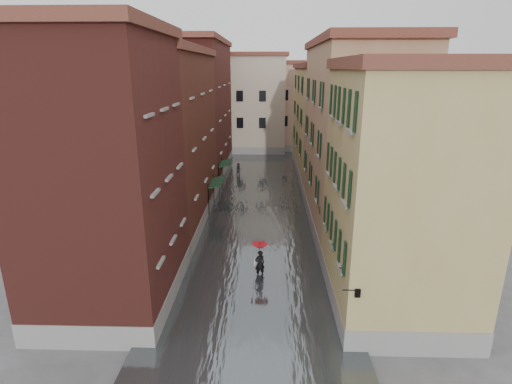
# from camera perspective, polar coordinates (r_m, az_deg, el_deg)

# --- Properties ---
(ground) EXTENTS (120.00, 120.00, 0.00)m
(ground) POSITION_cam_1_polar(r_m,az_deg,el_deg) (23.19, -0.32, -12.57)
(ground) COLOR #535355
(ground) RESTS_ON ground
(floodwater) EXTENTS (10.00, 60.00, 0.20)m
(floodwater) POSITION_cam_1_polar(r_m,az_deg,el_deg) (35.02, 0.42, -1.76)
(floodwater) COLOR #4C5154
(floodwater) RESTS_ON ground
(building_left_near) EXTENTS (6.00, 8.00, 13.00)m
(building_left_near) POSITION_cam_1_polar(r_m,az_deg,el_deg) (20.30, -20.73, 1.76)
(building_left_near) COLOR maroon
(building_left_near) RESTS_ON ground
(building_left_mid) EXTENTS (6.00, 14.00, 12.50)m
(building_left_mid) POSITION_cam_1_polar(r_m,az_deg,el_deg) (30.56, -13.07, 6.89)
(building_left_mid) COLOR #55271B
(building_left_mid) RESTS_ON ground
(building_left_far) EXTENTS (6.00, 16.00, 14.00)m
(building_left_far) POSITION_cam_1_polar(r_m,az_deg,el_deg) (44.99, -8.37, 11.35)
(building_left_far) COLOR maroon
(building_left_far) RESTS_ON ground
(building_right_near) EXTENTS (6.00, 8.00, 11.50)m
(building_right_near) POSITION_cam_1_polar(r_m,az_deg,el_deg) (20.01, 19.90, -0.62)
(building_right_near) COLOR tan
(building_right_near) RESTS_ON ground
(building_right_mid) EXTENTS (6.00, 14.00, 13.00)m
(building_right_mid) POSITION_cam_1_polar(r_m,az_deg,el_deg) (30.18, 13.78, 7.20)
(building_right_mid) COLOR tan
(building_right_mid) RESTS_ON ground
(building_right_far) EXTENTS (6.00, 16.00, 11.50)m
(building_right_far) POSITION_cam_1_polar(r_m,az_deg,el_deg) (44.91, 9.85, 9.66)
(building_right_far) COLOR tan
(building_right_far) RESTS_ON ground
(building_end_cream) EXTENTS (12.00, 9.00, 13.00)m
(building_end_cream) POSITION_cam_1_polar(r_m,az_deg,el_deg) (58.42, -2.02, 12.37)
(building_end_cream) COLOR #B1A98C
(building_end_cream) RESTS_ON ground
(building_end_pink) EXTENTS (10.00, 9.00, 12.00)m
(building_end_pink) POSITION_cam_1_polar(r_m,az_deg,el_deg) (60.57, 6.83, 11.97)
(building_end_pink) COLOR tan
(building_end_pink) RESTS_ON ground
(awning_near) EXTENTS (1.09, 3.19, 2.80)m
(awning_near) POSITION_cam_1_polar(r_m,az_deg,el_deg) (33.12, -5.67, 1.33)
(awning_near) COLOR #17331E
(awning_near) RESTS_ON ground
(awning_far) EXTENTS (1.09, 2.90, 2.80)m
(awning_far) POSITION_cam_1_polar(r_m,az_deg,el_deg) (39.64, -4.46, 4.03)
(awning_far) COLOR #17331E
(awning_far) RESTS_ON ground
(wall_lantern) EXTENTS (0.71, 0.22, 0.35)m
(wall_lantern) POSITION_cam_1_polar(r_m,az_deg,el_deg) (16.87, 14.21, -13.72)
(wall_lantern) COLOR black
(wall_lantern) RESTS_ON ground
(window_planters) EXTENTS (0.59, 8.59, 0.84)m
(window_planters) POSITION_cam_1_polar(r_m,az_deg,el_deg) (21.16, 10.85, -5.36)
(window_planters) COLOR brown
(window_planters) RESTS_ON ground
(pedestrian_main) EXTENTS (0.91, 0.91, 2.06)m
(pedestrian_main) POSITION_cam_1_polar(r_m,az_deg,el_deg) (23.03, 0.53, -9.32)
(pedestrian_main) COLOR black
(pedestrian_main) RESTS_ON ground
(pedestrian_far) EXTENTS (0.88, 0.78, 1.53)m
(pedestrian_far) POSITION_cam_1_polar(r_m,az_deg,el_deg) (44.12, -2.48, 3.17)
(pedestrian_far) COLOR black
(pedestrian_far) RESTS_ON ground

